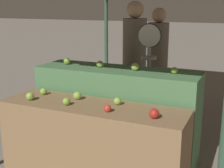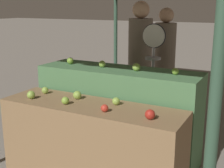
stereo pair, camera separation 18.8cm
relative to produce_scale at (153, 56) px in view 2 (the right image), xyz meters
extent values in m
cylinder|color=#33513D|center=(1.12, -2.12, 0.09)|extent=(0.07, 0.07, 2.46)
cylinder|color=#33513D|center=(-1.43, 1.73, 0.09)|extent=(0.07, 0.07, 2.46)
cube|color=olive|center=(-0.15, -1.29, -0.72)|extent=(1.85, 0.55, 0.83)
cube|color=#4C7A4C|center=(-0.15, -0.69, -0.60)|extent=(1.85, 0.55, 1.08)
sphere|color=#8EB247|center=(-0.80, -1.40, -0.26)|extent=(0.08, 0.08, 0.08)
sphere|color=#84AD3D|center=(-0.38, -1.39, -0.27)|extent=(0.08, 0.08, 0.08)
sphere|color=red|center=(0.07, -1.41, -0.27)|extent=(0.07, 0.07, 0.07)
sphere|color=#AD281E|center=(0.50, -1.39, -0.26)|extent=(0.09, 0.09, 0.09)
sphere|color=#8EB247|center=(-0.80, -1.18, -0.27)|extent=(0.07, 0.07, 0.07)
sphere|color=#8EB247|center=(-0.37, -1.19, -0.26)|extent=(0.09, 0.09, 0.09)
sphere|color=#8EB247|center=(0.07, -1.18, -0.27)|extent=(0.08, 0.08, 0.08)
sphere|color=#7AA338|center=(-0.80, -0.69, -0.02)|extent=(0.08, 0.08, 0.08)
sphere|color=#8EB247|center=(-0.36, -0.69, -0.02)|extent=(0.08, 0.08, 0.08)
sphere|color=#8EB247|center=(0.07, -0.70, -0.02)|extent=(0.09, 0.09, 0.09)
sphere|color=#84AD3D|center=(0.49, -0.68, -0.02)|extent=(0.07, 0.07, 0.07)
cylinder|color=#99999E|center=(0.00, 0.01, -0.43)|extent=(0.04, 0.04, 1.42)
cylinder|color=black|center=(0.00, 0.01, 0.26)|extent=(0.31, 0.01, 0.31)
cylinder|color=silver|center=(0.00, -0.01, 0.26)|extent=(0.29, 0.02, 0.29)
cylinder|color=#99999E|center=(0.00, -0.01, 0.04)|extent=(0.01, 0.01, 0.14)
cylinder|color=#99999E|center=(0.00, -0.01, -0.03)|extent=(0.20, 0.20, 0.03)
cube|color=#2D2D38|center=(-0.33, 0.36, -0.71)|extent=(0.30, 0.26, 0.85)
cylinder|color=#756656|center=(-0.33, 0.36, 0.08)|extent=(0.46, 0.46, 0.74)
sphere|color=tan|center=(-0.33, 0.36, 0.57)|extent=(0.24, 0.24, 0.24)
cube|color=#2D2D38|center=(-0.15, 0.94, -0.73)|extent=(0.28, 0.23, 0.80)
cylinder|color=#756656|center=(-0.15, 0.94, 0.02)|extent=(0.42, 0.42, 0.70)
sphere|color=tan|center=(-0.15, 0.94, 0.48)|extent=(0.23, 0.23, 0.23)
camera|label=1|loc=(1.20, -3.83, 0.64)|focal=50.00mm
camera|label=2|loc=(1.37, -3.74, 0.64)|focal=50.00mm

